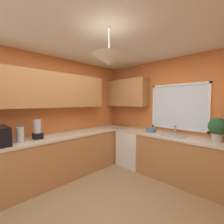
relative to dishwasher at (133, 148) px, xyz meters
name	(u,v)px	position (x,y,z in m)	size (l,w,h in m)	color
ground_plane	(109,216)	(0.81, -1.62, -0.42)	(8.63, 8.63, 0.00)	#997A56
room_shell	(112,92)	(0.45, -1.20, 1.30)	(3.68, 4.04, 2.59)	#D17238
counter_run_left	(58,157)	(-0.66, -1.62, 0.02)	(0.65, 3.65, 0.89)	#AD7542
counter_run_back	(174,157)	(1.02, 0.03, 0.02)	(2.77, 0.65, 0.89)	#AD7542
dishwasher	(133,148)	(0.00, 0.00, 0.00)	(0.60, 0.60, 0.84)	white
kettle	(20,135)	(-0.64, -2.30, 0.59)	(0.12, 0.12, 0.26)	#B7B7BC
sink_assembly	(172,135)	(0.96, 0.04, 0.48)	(0.55, 0.40, 0.19)	#9EA0A5
potted_plant	(218,128)	(1.72, 0.08, 0.70)	(0.29, 0.29, 0.41)	#B2A899
bowl	(151,130)	(0.48, 0.03, 0.51)	(0.21, 0.21, 0.09)	#4C7099
blender_appliance	(38,130)	(-0.66, -2.01, 0.63)	(0.15, 0.15, 0.36)	black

